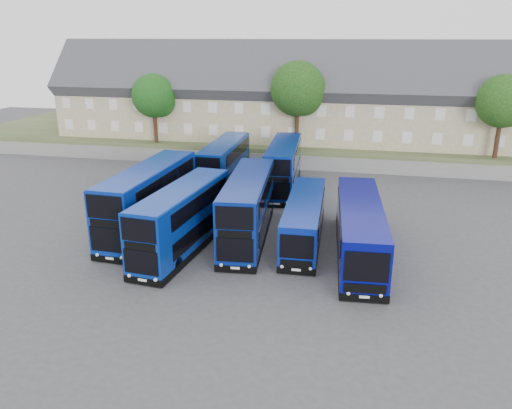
# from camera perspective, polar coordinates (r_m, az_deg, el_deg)

# --- Properties ---
(ground) EXTENTS (120.00, 120.00, 0.00)m
(ground) POSITION_cam_1_polar(r_m,az_deg,el_deg) (32.01, -5.33, -6.53)
(ground) COLOR #434348
(ground) RESTS_ON ground
(retaining_wall) EXTENTS (70.00, 0.40, 1.50)m
(retaining_wall) POSITION_cam_1_polar(r_m,az_deg,el_deg) (53.86, 2.25, 4.96)
(retaining_wall) COLOR slate
(retaining_wall) RESTS_ON ground
(earth_bank) EXTENTS (80.00, 20.00, 2.00)m
(earth_bank) POSITION_cam_1_polar(r_m,az_deg,el_deg) (63.44, 3.84, 7.30)
(earth_bank) COLOR #40512D
(earth_bank) RESTS_ON ground
(terrace_row) EXTENTS (54.00, 10.40, 11.20)m
(terrace_row) POSITION_cam_1_polar(r_m,az_deg,el_deg) (58.63, 3.37, 11.90)
(terrace_row) COLOR tan
(terrace_row) RESTS_ON earth_bank
(dd_front_left) EXTENTS (3.15, 11.92, 4.70)m
(dd_front_left) POSITION_cam_1_polar(r_m,az_deg,el_deg) (36.79, -12.12, 0.43)
(dd_front_left) COLOR #082898
(dd_front_left) RESTS_ON ground
(dd_front_mid) EXTENTS (3.54, 10.96, 4.28)m
(dd_front_mid) POSITION_cam_1_polar(r_m,az_deg,el_deg) (33.09, -8.43, -1.84)
(dd_front_mid) COLOR #082C97
(dd_front_mid) RESTS_ON ground
(dd_front_right) EXTENTS (3.56, 11.39, 4.45)m
(dd_front_right) POSITION_cam_1_polar(r_m,az_deg,el_deg) (34.57, -0.96, -0.56)
(dd_front_right) COLOR navy
(dd_front_right) RESTS_ON ground
(dd_rear_left) EXTENTS (2.57, 10.75, 4.26)m
(dd_rear_left) POSITION_cam_1_polar(r_m,az_deg,el_deg) (46.74, -3.61, 4.47)
(dd_rear_left) COLOR navy
(dd_rear_left) RESTS_ON ground
(dd_rear_right) EXTENTS (3.18, 11.00, 4.32)m
(dd_rear_right) POSITION_cam_1_polar(r_m,az_deg,el_deg) (45.93, 3.15, 4.26)
(dd_rear_right) COLOR #082692
(dd_rear_right) RESTS_ON ground
(coach_east_a) EXTENTS (2.78, 11.19, 3.03)m
(coach_east_a) POSITION_cam_1_polar(r_m,az_deg,el_deg) (34.66, 5.52, -1.83)
(coach_east_a) COLOR #082097
(coach_east_a) RESTS_ON ground
(coach_east_b) EXTENTS (3.58, 12.90, 3.48)m
(coach_east_b) POSITION_cam_1_polar(r_m,az_deg,el_deg) (32.86, 11.74, -2.92)
(coach_east_b) COLOR #060A7A
(coach_east_b) RESTS_ON ground
(tree_west) EXTENTS (4.80, 4.80, 7.65)m
(tree_west) POSITION_cam_1_polar(r_m,az_deg,el_deg) (57.72, -11.45, 11.91)
(tree_west) COLOR #382314
(tree_west) RESTS_ON earth_bank
(tree_mid) EXTENTS (5.76, 5.76, 9.18)m
(tree_mid) POSITION_cam_1_polar(r_m,az_deg,el_deg) (53.84, 4.96, 12.81)
(tree_mid) COLOR #382314
(tree_mid) RESTS_ON earth_bank
(tree_east) EXTENTS (5.12, 5.12, 8.16)m
(tree_east) POSITION_cam_1_polar(r_m,az_deg,el_deg) (54.60, 26.52, 10.32)
(tree_east) COLOR #382314
(tree_east) RESTS_ON earth_bank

